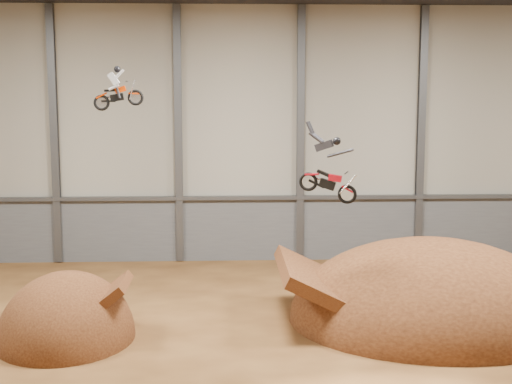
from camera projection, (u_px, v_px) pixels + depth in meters
floor at (249, 359)px, 25.16m from camera, size 40.00×40.00×0.00m
back_wall at (240, 135)px, 39.02m from camera, size 40.00×0.10×14.00m
lower_band_back at (240, 229)px, 39.65m from camera, size 39.80×0.18×3.50m
steel_rail at (240, 198)px, 39.25m from camera, size 39.80×0.35×0.20m
steel_column_1 at (54, 136)px, 38.40m from camera, size 0.40×0.36×13.90m
steel_column_2 at (178, 135)px, 38.68m from camera, size 0.40×0.36×13.90m
steel_column_3 at (301, 135)px, 38.96m from camera, size 0.40×0.36×13.90m
steel_column_4 at (421, 135)px, 39.25m from camera, size 0.40×0.36×13.90m
takeoff_ramp at (67, 339)px, 27.18m from camera, size 5.16×5.96×5.16m
landing_ramp at (430, 320)px, 29.46m from camera, size 11.65×10.31×6.72m
fmx_rider_a at (119, 85)px, 27.26m from camera, size 2.17×0.83×1.99m
fmx_rider_b at (325, 163)px, 26.16m from camera, size 3.59×1.88×3.21m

